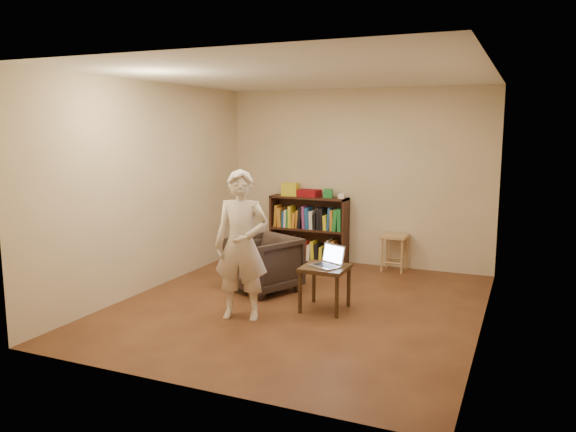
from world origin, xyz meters
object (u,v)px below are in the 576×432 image
at_px(laptop, 328,261).
at_px(person, 241,245).
at_px(stool, 394,242).
at_px(side_table, 325,274).
at_px(bookshelf, 309,233).
at_px(armchair, 263,264).

xyz_separation_m(laptop, person, (-0.76, -0.63, 0.24)).
distance_m(stool, laptop, 2.05).
distance_m(stool, side_table, 2.07).
xyz_separation_m(bookshelf, person, (0.29, -2.72, 0.36)).
distance_m(laptop, person, 1.02).
bearing_deg(bookshelf, side_table, -64.39).
height_order(stool, laptop, laptop).
xyz_separation_m(stool, laptop, (-0.29, -2.03, 0.14)).
bearing_deg(side_table, armchair, 157.42).
bearing_deg(person, bookshelf, 82.43).
distance_m(side_table, laptop, 0.15).
xyz_separation_m(side_table, laptop, (0.03, 0.02, 0.14)).
relative_size(armchair, person, 0.48).
distance_m(bookshelf, person, 2.76).
relative_size(stool, side_table, 1.04).
bearing_deg(laptop, armchair, -174.89).
bearing_deg(side_table, person, -139.66).
relative_size(laptop, person, 0.25).
xyz_separation_m(stool, armchair, (-1.28, -1.65, -0.07)).
bearing_deg(person, laptop, 26.33).
xyz_separation_m(bookshelf, laptop, (1.05, -2.09, 0.12)).
bearing_deg(person, side_table, 26.74).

